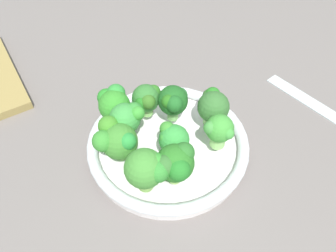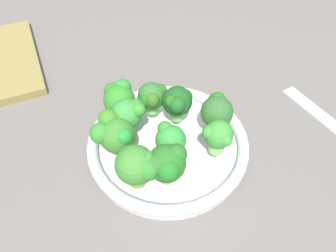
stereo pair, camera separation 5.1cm
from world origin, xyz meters
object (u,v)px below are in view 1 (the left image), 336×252
(broccoli_floret_3, at_px, (213,106))
(broccoli_floret_5, at_px, (114,103))
(broccoli_floret_6, at_px, (117,140))
(broccoli_floret_2, at_px, (147,99))
(broccoli_floret_9, at_px, (173,141))
(broccoli_floret_1, at_px, (127,118))
(broccoli_floret_7, at_px, (219,130))
(broccoli_floret_8, at_px, (147,169))
(broccoli_floret_0, at_px, (174,164))
(bowl, at_px, (168,145))
(broccoli_floret_4, at_px, (173,101))

(broccoli_floret_3, bearing_deg, broccoli_floret_5, 72.30)
(broccoli_floret_5, bearing_deg, broccoli_floret_6, 173.19)
(broccoli_floret_2, height_order, broccoli_floret_9, same)
(broccoli_floret_1, relative_size, broccoli_floret_7, 1.13)
(broccoli_floret_9, bearing_deg, broccoli_floret_3, -58.22)
(broccoli_floret_6, distance_m, broccoli_floret_8, 0.07)
(broccoli_floret_0, height_order, broccoli_floret_5, broccoli_floret_0)
(broccoli_floret_2, relative_size, broccoli_floret_9, 0.99)
(broccoli_floret_3, distance_m, broccoli_floret_5, 0.16)
(broccoli_floret_1, bearing_deg, bowl, -111.36)
(broccoli_floret_1, height_order, broccoli_floret_4, broccoli_floret_1)
(broccoli_floret_7, bearing_deg, broccoli_floret_8, 109.71)
(broccoli_floret_5, bearing_deg, broccoli_floret_3, -107.70)
(broccoli_floret_0, height_order, broccoli_floret_9, broccoli_floret_0)
(bowl, height_order, broccoli_floret_7, broccoli_floret_7)
(broccoli_floret_5, height_order, broccoli_floret_6, broccoli_floret_6)
(broccoli_floret_1, xyz_separation_m, broccoli_floret_6, (-0.03, 0.02, -0.01))
(bowl, relative_size, broccoli_floret_4, 4.03)
(broccoli_floret_3, bearing_deg, broccoli_floret_6, 99.65)
(broccoli_floret_5, bearing_deg, broccoli_floret_2, -91.67)
(broccoli_floret_0, distance_m, broccoli_floret_1, 0.11)
(broccoli_floret_1, relative_size, broccoli_floret_3, 1.06)
(bowl, xyz_separation_m, broccoli_floret_1, (0.02, 0.06, 0.06))
(broccoli_floret_2, height_order, broccoli_floret_5, broccoli_floret_5)
(broccoli_floret_0, xyz_separation_m, broccoli_floret_9, (0.04, -0.01, -0.01))
(broccoli_floret_2, bearing_deg, bowl, -163.83)
(bowl, distance_m, broccoli_floret_2, 0.08)
(broccoli_floret_0, distance_m, broccoli_floret_6, 0.09)
(broccoli_floret_5, distance_m, broccoli_floret_6, 0.08)
(broccoli_floret_0, bearing_deg, broccoli_floret_9, -15.70)
(broccoli_floret_6, bearing_deg, broccoli_floret_4, -63.51)
(broccoli_floret_3, relative_size, broccoli_floret_5, 1.00)
(broccoli_floret_5, xyz_separation_m, broccoli_floret_6, (-0.08, 0.01, -0.00))
(broccoli_floret_7, bearing_deg, broccoli_floret_3, -10.37)
(broccoli_floret_7, bearing_deg, broccoli_floret_6, 81.80)
(bowl, height_order, broccoli_floret_0, broccoli_floret_0)
(bowl, height_order, broccoli_floret_2, broccoli_floret_2)
(broccoli_floret_8, bearing_deg, broccoli_floret_5, 8.50)
(broccoli_floret_2, xyz_separation_m, broccoli_floret_3, (-0.05, -0.10, 0.00))
(broccoli_floret_0, height_order, broccoli_floret_6, broccoli_floret_0)
(broccoli_floret_6, bearing_deg, broccoli_floret_0, -134.87)
(bowl, bearing_deg, broccoli_floret_5, 48.32)
(broccoli_floret_0, relative_size, broccoli_floret_9, 1.16)
(broccoli_floret_4, bearing_deg, bowl, 152.64)
(broccoli_floret_2, bearing_deg, broccoli_floret_8, 166.71)
(bowl, bearing_deg, broccoli_floret_0, 169.86)
(broccoli_floret_1, height_order, broccoli_floret_3, broccoli_floret_1)
(broccoli_floret_2, distance_m, broccoli_floret_5, 0.05)
(broccoli_floret_7, bearing_deg, broccoli_floret_5, 55.63)
(broccoli_floret_0, xyz_separation_m, broccoli_floret_3, (0.09, -0.09, -0.01))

